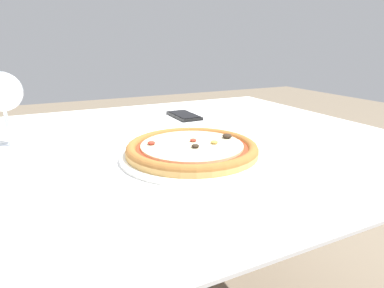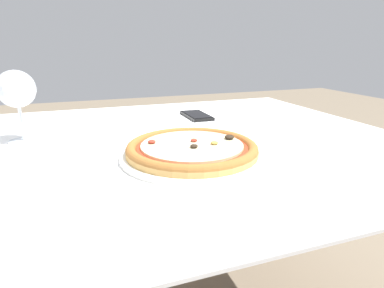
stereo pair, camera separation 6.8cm
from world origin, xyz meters
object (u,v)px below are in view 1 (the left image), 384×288
object	(u,v)px
wine_glass_far_left	(2,93)
cell_phone	(184,115)
pizza_plate	(192,150)
dining_table	(126,175)

from	to	relation	value
wine_glass_far_left	cell_phone	bearing A→B (deg)	13.15
pizza_plate	cell_phone	xyz separation A→B (m)	(0.15, 0.37, -0.01)
wine_glass_far_left	cell_phone	size ratio (longest dim) A/B	1.22
pizza_plate	cell_phone	world-z (taller)	pizza_plate
wine_glass_far_left	cell_phone	distance (m)	0.53
pizza_plate	cell_phone	size ratio (longest dim) A/B	2.13
dining_table	pizza_plate	size ratio (longest dim) A/B	4.62
dining_table	wine_glass_far_left	size ratio (longest dim) A/B	8.08
wine_glass_far_left	cell_phone	world-z (taller)	wine_glass_far_left
dining_table	wine_glass_far_left	world-z (taller)	wine_glass_far_left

